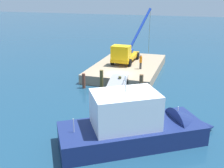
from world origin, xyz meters
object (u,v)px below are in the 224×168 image
Objects in this scene: salvaged_car at (116,87)px; moored_yacht at (150,130)px; dock_worker at (141,62)px; crane_truck at (125,53)px.

moored_yacht reaches higher than salvaged_car.
dock_worker is 0.43× the size of salvaged_car.
salvaged_car is (6.23, -1.37, -1.43)m from dock_worker.
dock_worker is (2.28, 2.70, -0.42)m from crane_truck.
crane_truck is 4.71× the size of dock_worker.
moored_yacht is (17.03, 6.57, -1.76)m from crane_truck.
crane_truck is at bearing -130.18° from dock_worker.
dock_worker is 6.53m from salvaged_car.
crane_truck reaches higher than dock_worker.
salvaged_car is 0.35× the size of moored_yacht.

